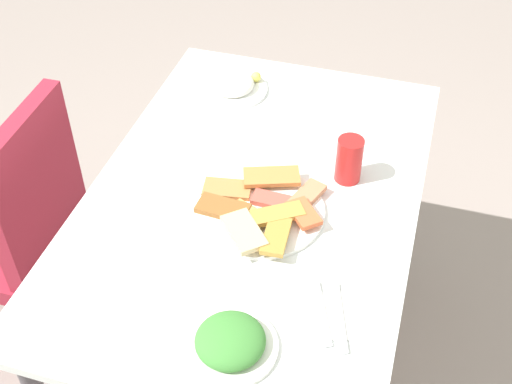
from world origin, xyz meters
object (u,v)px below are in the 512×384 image
Objects in this scene: dining_chair at (15,221)px; soda_can at (349,160)px; salad_plate_greens at (233,85)px; paper_napkin at (330,316)px; pide_platter at (261,209)px; dining_table at (254,219)px; salad_plate_rice at (230,342)px; spoon at (321,313)px; fork at (339,317)px.

soda_can reaches higher than dining_chair.
salad_plate_greens is 0.50m from soda_can.
paper_napkin is at bearing -106.26° from dining_chair.
pide_platter is at bearing -154.73° from salad_plate_greens.
salad_plate_greens is at bearing 24.43° from dining_table.
soda_can reaches higher than salad_plate_greens.
dining_table is 6.17× the size of salad_plate_rice.
dining_chair is 4.25× the size of salad_plate_greens.
spoon is at bearing 90.00° from paper_napkin.
paper_napkin is at bearing -173.72° from soda_can.
paper_napkin is 0.02m from fork.
dining_chair reaches higher than salad_plate_rice.
pide_platter is 0.53m from salad_plate_greens.
pide_platter is 1.68× the size of salad_plate_rice.
salad_plate_rice is (-0.86, -0.27, 0.00)m from salad_plate_greens.
salad_plate_rice reaches higher than dining_table.
salad_plate_greens is (0.44, -0.55, 0.31)m from dining_chair.
fork reaches higher than paper_napkin.
spoon is at bearing 72.26° from fork.
salad_plate_greens is 0.85m from spoon.
spoon is (-0.31, -0.24, 0.09)m from dining_table.
salad_plate_greens is 1.05× the size of salad_plate_rice.
dining_chair is at bearing 98.61° from soda_can.
soda_can is at bearing -18.06° from spoon.
salad_plate_greens is at bearing -51.74° from dining_chair.
dining_table is 0.12m from pide_platter.
paper_napkin is at bearing -52.59° from salad_plate_rice.
fork is (-0.31, -0.28, 0.09)m from dining_table.
dining_table is 1.38× the size of dining_chair.
paper_napkin is 0.74× the size of spoon.
pide_platter reaches higher than dining_table.
paper_napkin is at bearing -140.34° from dining_table.
dining_chair is 1.03m from soda_can.
soda_can is 0.99× the size of paper_napkin.
salad_plate_greens is 0.86m from fork.
paper_napkin reaches higher than dining_table.
salad_plate_greens is at bearing 14.87° from fork.
pide_platter is 1.59× the size of salad_plate_greens.
paper_napkin is 0.70× the size of fork.
paper_napkin is at bearing -111.99° from spoon.
spoon is (-0.44, -0.03, -0.06)m from soda_can.
paper_napkin is (-0.29, -1.00, 0.29)m from dining_chair.
fork is at bearing -147.39° from salad_plate_greens.
salad_plate_rice is 0.20m from spoon.
fork and spoon have the same top height.
dining_chair is 0.98m from salad_plate_rice.
soda_can is 0.73× the size of spoon.
dining_table is 6.87× the size of fork.
dining_chair reaches higher than pide_platter.
dining_table is at bearing -88.40° from dining_chair.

